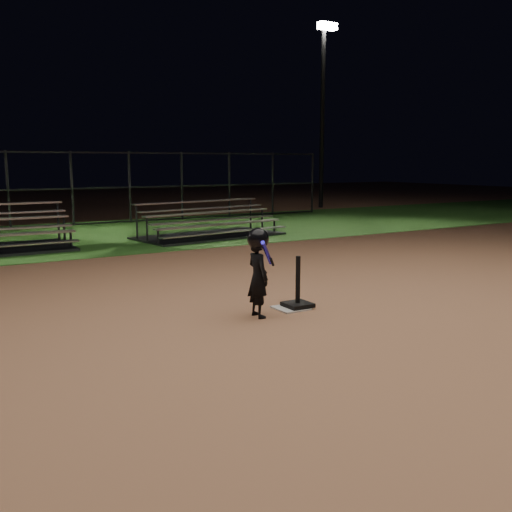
% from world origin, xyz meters
% --- Properties ---
extents(ground, '(80.00, 80.00, 0.00)m').
position_xyz_m(ground, '(0.00, 0.00, 0.00)').
color(ground, '#AC724E').
rests_on(ground, ground).
extents(grass_strip, '(60.00, 8.00, 0.01)m').
position_xyz_m(grass_strip, '(0.00, 10.00, 0.01)').
color(grass_strip, '#2B601F').
rests_on(grass_strip, ground).
extents(home_plate, '(0.45, 0.45, 0.02)m').
position_xyz_m(home_plate, '(0.00, 0.00, 0.01)').
color(home_plate, beige).
rests_on(home_plate, ground).
extents(batting_tee, '(0.38, 0.38, 0.76)m').
position_xyz_m(batting_tee, '(0.11, -0.01, 0.16)').
color(batting_tee, black).
rests_on(batting_tee, home_plate).
extents(child_batter, '(0.45, 0.57, 1.25)m').
position_xyz_m(child_batter, '(-0.64, -0.12, 0.66)').
color(child_batter, black).
rests_on(child_batter, ground).
extents(bleacher_right, '(4.40, 2.60, 1.02)m').
position_xyz_m(bleacher_right, '(2.62, 7.95, 0.21)').
color(bleacher_right, silver).
rests_on(bleacher_right, ground).
extents(backstop_fence, '(20.08, 0.08, 2.50)m').
position_xyz_m(backstop_fence, '(0.00, 13.00, 1.25)').
color(backstop_fence, '#38383D').
rests_on(backstop_fence, ground).
extents(light_pole_right, '(0.90, 0.53, 8.30)m').
position_xyz_m(light_pole_right, '(12.00, 14.94, 4.95)').
color(light_pole_right, '#2D2D30').
rests_on(light_pole_right, ground).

